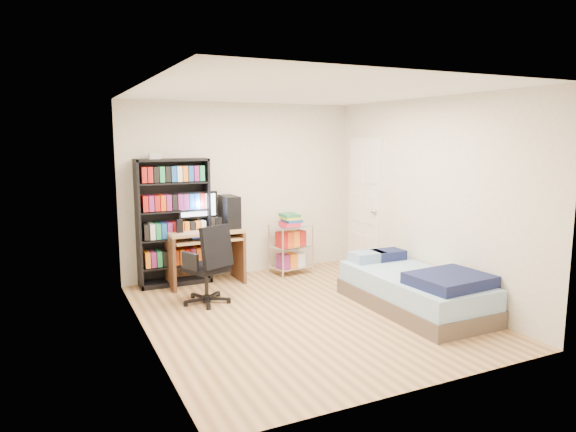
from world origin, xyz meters
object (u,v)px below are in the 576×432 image
media_shelf (174,221)px  computer_desk (210,234)px  bed (415,290)px  office_chair (209,278)px

media_shelf → computer_desk: size_ratio=1.41×
computer_desk → bed: size_ratio=0.66×
computer_desk → bed: bearing=-50.0°
media_shelf → office_chair: size_ratio=1.83×
office_chair → bed: (2.13, -1.26, -0.07)m
office_chair → computer_desk: bearing=47.5°
office_chair → bed: 2.48m
media_shelf → bed: bearing=-44.6°
computer_desk → bed: (1.82, -2.17, -0.45)m
computer_desk → bed: 2.87m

